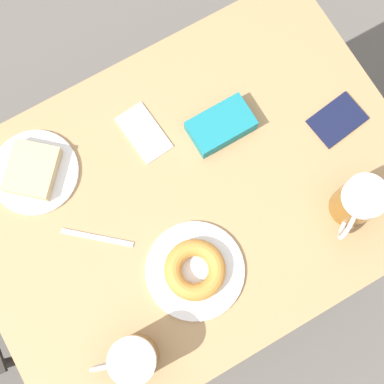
% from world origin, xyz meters
% --- Properties ---
extents(ground_plane, '(8.00, 8.00, 0.00)m').
position_xyz_m(ground_plane, '(0.00, 0.00, 0.00)').
color(ground_plane, '#666059').
extents(table, '(0.76, 1.05, 0.71)m').
position_xyz_m(table, '(0.00, 0.00, 0.65)').
color(table, tan).
rests_on(table, ground_plane).
extents(plate_with_cake, '(0.21, 0.21, 0.04)m').
position_xyz_m(plate_with_cake, '(0.23, 0.30, 0.72)').
color(plate_with_cake, white).
rests_on(plate_with_cake, table).
extents(plate_with_donut, '(0.22, 0.22, 0.05)m').
position_xyz_m(plate_with_donut, '(-0.16, 0.08, 0.73)').
color(plate_with_donut, white).
rests_on(plate_with_donut, table).
extents(beer_mug_left, '(0.10, 0.14, 0.13)m').
position_xyz_m(beer_mug_left, '(-0.26, 0.29, 0.77)').
color(beer_mug_left, '#8C5619').
rests_on(beer_mug_left, table).
extents(beer_mug_center, '(0.10, 0.13, 0.13)m').
position_xyz_m(beer_mug_center, '(-0.21, -0.30, 0.77)').
color(beer_mug_center, '#8C5619').
rests_on(beer_mug_center, table).
extents(napkin_folded, '(0.15, 0.09, 0.00)m').
position_xyz_m(napkin_folded, '(0.19, 0.03, 0.71)').
color(napkin_folded, white).
rests_on(napkin_folded, table).
extents(fork, '(0.12, 0.14, 0.00)m').
position_xyz_m(fork, '(0.02, 0.24, 0.71)').
color(fork, silver).
rests_on(fork, table).
extents(passport_near_edge, '(0.10, 0.14, 0.01)m').
position_xyz_m(passport_near_edge, '(-0.02, -0.39, 0.71)').
color(passport_near_edge, '#141938').
rests_on(passport_near_edge, table).
extents(blue_pouch, '(0.09, 0.15, 0.04)m').
position_xyz_m(blue_pouch, '(0.11, -0.14, 0.73)').
color(blue_pouch, teal).
rests_on(blue_pouch, table).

